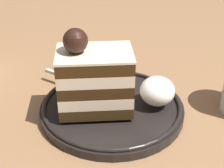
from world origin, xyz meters
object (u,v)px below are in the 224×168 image
object	(u,v)px
dessert_plate	(112,107)
cake_slice	(94,79)
fork	(75,80)
whipped_cream_dollop	(157,91)

from	to	relation	value
dessert_plate	cake_slice	distance (m)	0.06
fork	whipped_cream_dollop	bearing A→B (deg)	62.47
cake_slice	whipped_cream_dollop	distance (m)	0.09
cake_slice	whipped_cream_dollop	xyz separation A→B (m)	(-0.01, 0.09, -0.03)
cake_slice	whipped_cream_dollop	size ratio (longest dim) A/B	2.38
dessert_plate	fork	xyz separation A→B (m)	(-0.06, -0.06, 0.01)
whipped_cream_dollop	fork	bearing A→B (deg)	-117.53
dessert_plate	fork	world-z (taller)	fork
dessert_plate	fork	distance (m)	0.08
dessert_plate	whipped_cream_dollop	bearing A→B (deg)	87.69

